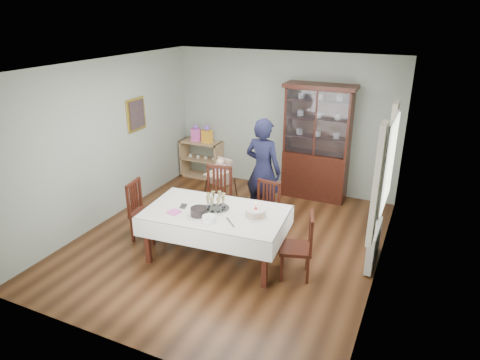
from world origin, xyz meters
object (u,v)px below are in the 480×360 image
Objects in this scene: woman at (263,170)px; champagne_tray at (216,204)px; birthday_cake at (256,213)px; gift_bag_orange at (207,135)px; chair_far_right at (263,222)px; sideboard at (202,159)px; chair_end_left at (146,222)px; high_chair at (221,189)px; china_cabinet at (317,141)px; gift_bag_pink at (196,134)px; chair_far_left at (217,209)px; dining_table at (216,235)px; chair_end_right at (296,258)px.

champagne_tray is at bearing 91.73° from woman.
birthday_cake is at bearing 0.68° from champagne_tray.
gift_bag_orange is at bearing -27.78° from woman.
chair_far_right is at bearing 121.64° from woman.
chair_end_left reaches higher than sideboard.
sideboard is at bearing 148.80° from high_chair.
sideboard is at bearing 179.51° from china_cabinet.
gift_bag_pink is 0.27m from gift_bag_orange.
chair_end_left is at bearing -94.06° from high_chair.
champagne_tray is at bearing -73.36° from chair_far_left.
gift_bag_pink reaches higher than dining_table.
gift_bag_pink reaches higher than high_chair.
china_cabinet reaches higher than dining_table.
sideboard is 0.90× the size of chair_far_left.
woman is at bearing 84.66° from dining_table.
chair_far_left is at bearing -179.73° from chair_far_right.
chair_far_right is at bearing -98.44° from china_cabinet.
chair_far_left is 1.06× the size of chair_end_left.
chair_end_left is at bearing -107.41° from chair_end_right.
champagne_tray is at bearing 111.19° from dining_table.
chair_end_right is 1.35m from champagne_tray.
gift_bag_orange is (0.16, -0.02, 0.56)m from sideboard.
woman reaches higher than gift_bag_orange.
high_chair is at bearing 4.51° from woman.
woman is 0.99m from high_chair.
gift_bag_pink reaches higher than sideboard.
chair_end_right reaches higher than chair_far_right.
high_chair is (-1.39, -1.25, -0.74)m from china_cabinet.
chair_end_right reaches higher than dining_table.
high_chair is (-1.90, 1.47, 0.10)m from chair_end_right.
china_cabinet reaches higher than sideboard.
high_chair is at bearing -29.56° from chair_end_left.
china_cabinet is at bearing 47.27° from chair_far_left.
china_cabinet reaches higher than chair_end_right.
chair_far_left is 0.56× the size of woman.
chair_end_left is 1.02× the size of chair_end_right.
chair_end_right is (1.66, -0.86, -0.02)m from chair_far_left.
champagne_tray reaches higher than sideboard.
dining_table is 0.96× the size of china_cabinet.
chair_far_left is 1.44m from birthday_cake.
chair_end_left is 2.86m from gift_bag_pink.
sideboard is at bearing 143.89° from chair_far_right.
chair_end_left is at bearing 52.97° from woman.
high_chair is (1.11, -1.27, -0.02)m from sideboard.
gift_bag_pink is at bearing 117.29° from chair_far_left.
birthday_cake is at bearing -48.63° from sideboard.
high_chair is at bearing -48.88° from sideboard.
gift_bag_pink is (-2.05, 1.30, 0.06)m from woman.
sideboard is at bearing 122.95° from dining_table.
high_chair reaches higher than chair_far_right.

